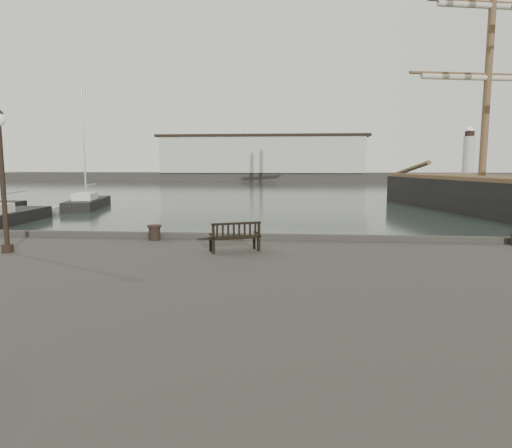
{
  "coord_description": "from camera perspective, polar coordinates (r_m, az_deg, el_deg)",
  "views": [
    {
      "loc": [
        0.08,
        -14.17,
        3.9
      ],
      "look_at": [
        -1.15,
        -0.5,
        2.1
      ],
      "focal_mm": 32.0,
      "sensor_mm": 36.0,
      "label": 1
    }
  ],
  "objects": [
    {
      "name": "breakwater",
      "position": [
        106.28,
        2.65,
        7.69
      ],
      "size": [
        140.0,
        9.5,
        12.2
      ],
      "color": "#383530",
      "rests_on": "ground"
    },
    {
      "name": "bollard_left",
      "position": [
        14.52,
        -12.57,
        -1.06
      ],
      "size": [
        0.48,
        0.48,
        0.47
      ],
      "primitive_type": "cylinder",
      "rotation": [
        0.0,
        0.0,
        -0.1
      ],
      "color": "black",
      "rests_on": "quay"
    },
    {
      "name": "ground",
      "position": [
        14.7,
        4.69,
        -7.94
      ],
      "size": [
        400.0,
        400.0,
        0.0
      ],
      "primitive_type": "plane",
      "color": "black",
      "rests_on": "ground"
    },
    {
      "name": "yacht_d",
      "position": [
        43.93,
        -20.26,
        2.23
      ],
      "size": [
        4.2,
        9.19,
        11.27
      ],
      "rotation": [
        0.0,
        0.0,
        0.21
      ],
      "color": "black",
      "rests_on": "ground"
    },
    {
      "name": "bench",
      "position": [
        12.33,
        -2.67,
        -2.3
      ],
      "size": [
        1.44,
        0.98,
        0.78
      ],
      "rotation": [
        0.0,
        0.0,
        0.42
      ],
      "color": "black",
      "rests_on": "quay"
    },
    {
      "name": "lamp_post",
      "position": [
        13.73,
        -29.25,
        6.97
      ],
      "size": [
        0.38,
        0.38,
        3.81
      ],
      "rotation": [
        0.0,
        0.0,
        0.15
      ],
      "color": "black",
      "rests_on": "quay"
    }
  ]
}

